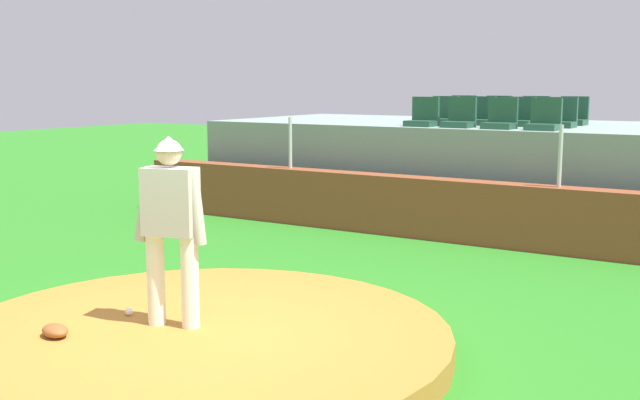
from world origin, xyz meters
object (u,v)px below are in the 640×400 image
fielding_glove (55,331)px  stadium_chair_6 (520,117)px  stadium_chair_9 (497,114)px  stadium_chair_11 (573,116)px  stadium_chair_5 (480,116)px  stadium_chair_8 (462,114)px  pitcher (171,217)px  stadium_chair_2 (501,119)px  stadium_chair_7 (561,118)px  stadium_chair_1 (460,118)px  baseball (129,312)px  stadium_chair_3 (544,120)px  stadium_chair_4 (443,115)px  stadium_chair_0 (423,117)px  stadium_chair_10 (534,115)px

fielding_glove → stadium_chair_6: stadium_chair_6 is taller
stadium_chair_9 → stadium_chair_11: 1.39m
stadium_chair_5 → stadium_chair_8: (-0.70, 0.90, 0.00)m
pitcher → stadium_chair_2: size_ratio=3.44×
stadium_chair_7 → stadium_chair_1: bearing=31.2°
baseball → stadium_chair_6: 8.27m
pitcher → fielding_glove: bearing=-146.0°
stadium_chair_2 → fielding_glove: bearing=81.0°
stadium_chair_3 → stadium_chair_2: bearing=-0.7°
stadium_chair_4 → stadium_chair_6: size_ratio=1.00×
pitcher → stadium_chair_5: stadium_chair_5 is taller
stadium_chair_0 → stadium_chair_11: bearing=-139.3°
stadium_chair_3 → stadium_chair_6: (-0.69, 0.95, 0.00)m
stadium_chair_1 → stadium_chair_2: 0.71m
stadium_chair_1 → stadium_chair_8: same height
fielding_glove → stadium_chair_8: stadium_chair_8 is taller
stadium_chair_1 → stadium_chair_10: same height
stadium_chair_10 → stadium_chair_11: size_ratio=1.00×
stadium_chair_6 → stadium_chair_3: bearing=126.0°
stadium_chair_2 → stadium_chair_5: size_ratio=1.00×
stadium_chair_10 → baseball: bearing=82.5°
stadium_chair_1 → stadium_chair_8: 1.92m
stadium_chair_3 → stadium_chair_7: (0.02, 0.90, 0.00)m
stadium_chair_6 → stadium_chair_11: size_ratio=1.00×
stadium_chair_8 → stadium_chair_9: (0.70, -0.00, 0.00)m
stadium_chair_6 → stadium_chair_7: 0.71m
stadium_chair_8 → stadium_chair_7: bearing=156.3°
stadium_chair_9 → stadium_chair_10: 0.70m
stadium_chair_9 → stadium_chair_11: bearing=178.8°
stadium_chair_4 → stadium_chair_9: bearing=-126.3°
pitcher → stadium_chair_11: (1.29, 8.89, 0.61)m
stadium_chair_7 → stadium_chair_11: 0.90m
fielding_glove → stadium_chair_2: stadium_chair_2 is taller
stadium_chair_5 → stadium_chair_8: same height
stadium_chair_4 → stadium_chair_10: size_ratio=1.00×
stadium_chair_7 → stadium_chair_9: same height
baseball → stadium_chair_4: (-0.22, 7.99, 1.57)m
stadium_chair_5 → stadium_chair_7: size_ratio=1.00×
stadium_chair_3 → stadium_chair_7: bearing=-91.5°
stadium_chair_0 → stadium_chair_6: 1.67m
stadium_chair_1 → stadium_chair_5: (0.03, 0.90, 0.00)m
stadium_chair_3 → stadium_chair_11: bearing=-90.0°
stadium_chair_5 → fielding_glove: bearing=86.3°
fielding_glove → stadium_chair_1: 8.07m
baseball → stadium_chair_0: (-0.21, 7.11, 1.57)m
fielding_glove → stadium_chair_8: bearing=-72.6°
stadium_chair_3 → stadium_chair_10: 1.93m
stadium_chair_0 → stadium_chair_7: bearing=-157.1°
stadium_chair_1 → fielding_glove: bearing=86.1°
stadium_chair_0 → stadium_chair_10: (1.39, 1.79, 0.00)m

